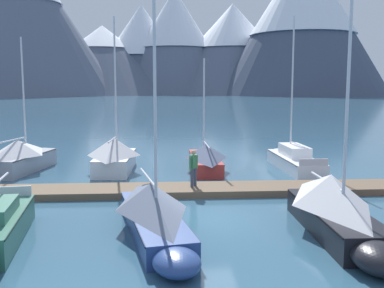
% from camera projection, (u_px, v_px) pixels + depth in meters
% --- Properties ---
extents(ground_plane, '(700.00, 700.00, 0.00)m').
position_uv_depth(ground_plane, '(203.00, 218.00, 16.74)').
color(ground_plane, '#335B75').
extents(mountain_west_summit, '(87.92, 87.92, 69.08)m').
position_uv_depth(mountain_west_summit, '(24.00, 18.00, 209.89)').
color(mountain_west_summit, slate).
rests_on(mountain_west_summit, ground).
extents(mountain_central_massif, '(91.52, 91.52, 35.86)m').
position_uv_depth(mountain_central_massif, '(103.00, 59.00, 239.21)').
color(mountain_central_massif, '#4C566B').
rests_on(mountain_central_massif, ground).
extents(mountain_shoulder_ridge, '(63.58, 63.58, 47.80)m').
position_uv_depth(mountain_shoulder_ridge, '(142.00, 46.00, 244.48)').
color(mountain_shoulder_ridge, '#424C60').
rests_on(mountain_shoulder_ridge, ground).
extents(mountain_east_summit, '(65.07, 65.07, 54.92)m').
position_uv_depth(mountain_east_summit, '(175.00, 38.00, 238.99)').
color(mountain_east_summit, slate).
rests_on(mountain_east_summit, ground).
extents(mountain_rear_spur, '(82.92, 82.92, 47.65)m').
position_uv_depth(mountain_rear_spur, '(232.00, 47.00, 241.74)').
color(mountain_rear_spur, slate).
rests_on(mountain_rear_spur, ground).
extents(mountain_north_horn, '(82.31, 82.31, 68.93)m').
position_uv_depth(mountain_north_horn, '(303.00, 17.00, 215.98)').
color(mountain_north_horn, '#424C60').
rests_on(mountain_north_horn, ground).
extents(dock, '(21.49, 2.34, 0.30)m').
position_uv_depth(dock, '(195.00, 190.00, 20.68)').
color(dock, brown).
rests_on(dock, ground).
extents(sailboat_nearest_berth, '(3.03, 6.29, 7.60)m').
position_uv_depth(sailboat_nearest_berth, '(22.00, 156.00, 25.92)').
color(sailboat_nearest_berth, '#93939E').
rests_on(sailboat_nearest_berth, ground).
extents(sailboat_mid_dock_port, '(2.30, 6.04, 8.77)m').
position_uv_depth(sailboat_mid_dock_port, '(115.00, 155.00, 25.96)').
color(sailboat_mid_dock_port, silver).
rests_on(sailboat_mid_dock_port, ground).
extents(sailboat_mid_dock_starboard, '(2.84, 7.64, 9.05)m').
position_uv_depth(sailboat_mid_dock_starboard, '(154.00, 211.00, 14.93)').
color(sailboat_mid_dock_starboard, navy).
rests_on(sailboat_mid_dock_starboard, ground).
extents(sailboat_far_berth, '(1.75, 6.68, 6.46)m').
position_uv_depth(sailboat_far_berth, '(205.00, 157.00, 26.47)').
color(sailboat_far_berth, '#B2332D').
rests_on(sailboat_far_berth, ground).
extents(sailboat_outer_slip, '(1.96, 7.10, 7.94)m').
position_uv_depth(sailboat_outer_slip, '(336.00, 208.00, 14.81)').
color(sailboat_outer_slip, black).
rests_on(sailboat_outer_slip, ground).
extents(sailboat_end_of_dock, '(1.82, 7.35, 8.89)m').
position_uv_depth(sailboat_end_of_dock, '(293.00, 159.00, 26.79)').
color(sailboat_end_of_dock, white).
rests_on(sailboat_end_of_dock, ground).
extents(person_on_dock, '(0.41, 0.49, 1.69)m').
position_uv_depth(person_on_dock, '(194.00, 166.00, 20.54)').
color(person_on_dock, '#384256').
rests_on(person_on_dock, dock).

